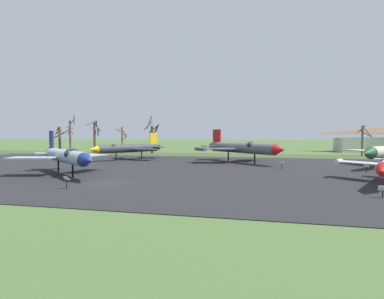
# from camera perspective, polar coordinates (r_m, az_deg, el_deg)

# --- Properties ---
(ground_plane) EXTENTS (600.00, 600.00, 0.00)m
(ground_plane) POSITION_cam_1_polar(r_m,az_deg,el_deg) (28.53, -16.00, -6.14)
(ground_plane) COLOR #425B2D
(asphalt_apron) EXTENTS (87.06, 44.75, 0.05)m
(asphalt_apron) POSITION_cam_1_polar(r_m,az_deg,el_deg) (40.64, -6.61, -3.43)
(asphalt_apron) COLOR black
(asphalt_apron) RESTS_ON ground
(grass_verge_strip) EXTENTS (147.06, 12.00, 0.06)m
(grass_verge_strip) POSITION_cam_1_polar(r_m,az_deg,el_deg) (67.89, 1.68, -0.99)
(grass_verge_strip) COLOR #374726
(grass_verge_strip) RESTS_ON ground
(info_placard_front_left) EXTENTS (0.57, 0.31, 1.00)m
(info_placard_front_left) POSITION_cam_1_polar(r_m,az_deg,el_deg) (40.19, 29.64, -2.96)
(info_placard_front_left) COLOR black
(info_placard_front_left) RESTS_ON ground
(jet_fighter_front_right) EXTENTS (13.82, 13.91, 5.36)m
(jet_fighter_front_right) POSITION_cam_1_polar(r_m,az_deg,el_deg) (48.60, 9.10, 0.37)
(jet_fighter_front_right) COLOR #565B60
(jet_fighter_front_right) RESTS_ON ground
(info_placard_front_right) EXTENTS (0.61, 0.38, 0.93)m
(info_placard_front_right) POSITION_cam_1_polar(r_m,az_deg,el_deg) (40.67, 16.35, -2.69)
(info_placard_front_right) COLOR black
(info_placard_front_right) RESTS_ON ground
(jet_fighter_rear_center) EXTENTS (9.68, 13.64, 4.81)m
(jet_fighter_rear_center) POSITION_cam_1_polar(r_m,az_deg,el_deg) (54.82, -11.75, 0.24)
(jet_fighter_rear_center) COLOR #33383D
(jet_fighter_rear_center) RESTS_ON ground
(info_placard_rear_center) EXTENTS (0.52, 0.38, 1.01)m
(info_placard_rear_center) POSITION_cam_1_polar(r_m,az_deg,el_deg) (49.77, -19.11, -1.76)
(info_placard_rear_center) COLOR black
(info_placard_rear_center) RESTS_ON ground
(jet_fighter_rear_left) EXTENTS (13.11, 11.24, 4.88)m
(jet_fighter_rear_left) POSITION_cam_1_polar(r_m,az_deg,el_deg) (35.44, -22.30, -1.12)
(jet_fighter_rear_left) COLOR #8EA3B2
(jet_fighter_rear_left) RESTS_ON ground
(info_placard_rear_left) EXTENTS (0.50, 0.37, 1.04)m
(info_placard_rear_left) POSITION_cam_1_polar(r_m,az_deg,el_deg) (26.44, -22.27, -5.52)
(info_placard_rear_left) COLOR black
(info_placard_rear_left) RESTS_ON ground
(info_placard_rear_right) EXTENTS (0.59, 0.23, 0.89)m
(info_placard_rear_right) POSITION_cam_1_polar(r_m,az_deg,el_deg) (24.66, 31.90, -6.48)
(info_placard_rear_right) COLOR black
(info_placard_rear_right) RESTS_ON ground
(bare_tree_far_left) EXTENTS (2.44, 2.81, 6.67)m
(bare_tree_far_left) POSITION_cam_1_polar(r_m,az_deg,el_deg) (85.21, -23.38, 1.92)
(bare_tree_far_left) COLOR brown
(bare_tree_far_left) RESTS_ON ground
(bare_tree_left_of_center) EXTENTS (2.96, 2.68, 9.39)m
(bare_tree_left_of_center) POSITION_cam_1_polar(r_m,az_deg,el_deg) (82.85, -21.65, 2.62)
(bare_tree_left_of_center) COLOR brown
(bare_tree_left_of_center) RESTS_ON ground
(bare_tree_center) EXTENTS (3.15, 3.10, 8.13)m
(bare_tree_center) POSITION_cam_1_polar(r_m,az_deg,el_deg) (76.94, -17.58, 2.44)
(bare_tree_center) COLOR brown
(bare_tree_center) RESTS_ON ground
(bare_tree_right_of_center) EXTENTS (2.55, 2.81, 6.61)m
(bare_tree_right_of_center) POSITION_cam_1_polar(r_m,az_deg,el_deg) (73.45, -12.78, 2.00)
(bare_tree_right_of_center) COLOR brown
(bare_tree_right_of_center) RESTS_ON ground
(bare_tree_far_right) EXTENTS (3.72, 2.69, 8.96)m
(bare_tree_far_right) POSITION_cam_1_polar(r_m,az_deg,el_deg) (73.62, -7.38, 2.56)
(bare_tree_far_right) COLOR #42382D
(bare_tree_far_right) RESTS_ON ground
(bare_tree_backdrop_extra) EXTENTS (2.65, 2.60, 6.47)m
(bare_tree_backdrop_extra) POSITION_cam_1_polar(r_m,az_deg,el_deg) (72.60, 29.15, 1.70)
(bare_tree_backdrop_extra) COLOR brown
(bare_tree_backdrop_extra) RESTS_ON ground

